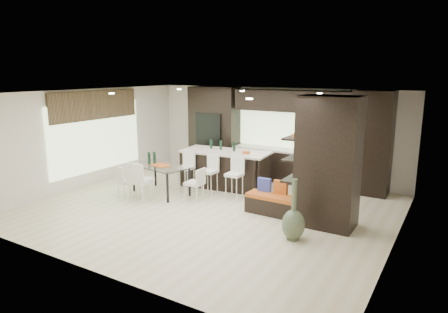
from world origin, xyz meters
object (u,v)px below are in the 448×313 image
Objects in this scene: chair_near at (140,183)px; stool_mid at (209,179)px; stool_right at (234,182)px; chair_end at (194,185)px; bench at (272,204)px; kitchen_island at (225,169)px; stool_left at (186,175)px; chair_far at (127,183)px; floor_vase at (294,210)px; dining_table at (161,180)px.

stool_mid is at bearing 43.22° from chair_near.
chair_near is at bearing -144.00° from stool_right.
chair_near is 1.33m from chair_end.
bench is (2.03, -0.53, -0.20)m from stool_mid.
stool_mid is at bearing -95.94° from kitchen_island.
stool_left is at bearing 171.02° from bench.
chair_near is at bearing -162.86° from bench.
stool_left is 1.12× the size of chair_end.
kitchen_island reaches higher than bench.
stool_mid is 2.11m from chair_far.
bench is at bearing 7.36° from chair_near.
kitchen_island is 0.82m from stool_mid.
stool_left is at bearing -176.36° from stool_mid.
chair_end is (1.57, 0.74, -0.01)m from chair_far.
bench is at bearing -22.91° from stool_right.
chair_near is (-4.08, 0.22, -0.14)m from floor_vase.
kitchen_island is 2.09× the size of bench.
chair_far is at bearing 112.20° from chair_end.
chair_near is 1.23× the size of chair_end.
chair_far is at bearing -136.50° from stool_mid.
stool_left reaches higher than stool_mid.
dining_table is at bearing -134.00° from kitchen_island.
chair_near is at bearing 14.50° from chair_far.
stool_mid is (0.75, 0.00, -0.01)m from stool_left.
stool_left is 0.54× the size of dining_table.
kitchen_island is 2.62× the size of chair_near.
floor_vase is 1.53× the size of chair_far.
floor_vase reaches higher than chair_near.
chair_near is (-1.87, -1.39, 0.03)m from stool_right.
stool_left is at bearing 46.02° from chair_end.
stool_mid is at bearing 151.43° from floor_vase.
stool_left is at bearing 76.62° from chair_far.
dining_table is 1.69× the size of chair_near.
kitchen_island reaches higher than chair_end.
chair_near is at bearing -125.29° from stool_mid.
stool_right is 2.74m from floor_vase.
stool_right is (1.50, -0.00, 0.01)m from stool_left.
kitchen_island reaches higher than stool_right.
chair_far reaches higher than chair_end.
floor_vase is at bearing -47.45° from bench.
dining_table is (-1.12, -1.43, -0.13)m from kitchen_island.
chair_near is (-1.12, -2.21, -0.04)m from kitchen_island.
stool_mid is at bearing 167.12° from bench.
stool_right is at bearing 29.64° from dining_table.
floor_vase is 3.17m from chair_end.
stool_left is 1.60m from chair_far.
chair_near is (-0.37, -1.39, 0.04)m from stool_left.
chair_end is at bearing -175.79° from bench.
dining_table is (-1.12, -0.62, -0.04)m from stool_mid.
stool_right is 0.93× the size of chair_near.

